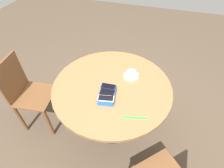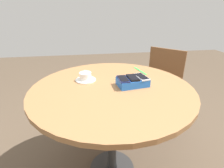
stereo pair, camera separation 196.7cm
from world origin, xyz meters
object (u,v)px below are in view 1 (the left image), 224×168
saucer (131,76)px  phone_navy (108,86)px  round_table (112,93)px  phone_white (106,98)px  chair_near_window (30,94)px  coffee_cup (132,74)px  lanyard_strap (136,118)px  phone_box (107,95)px  phone_black (108,92)px

saucer → phone_navy: bearing=148.7°
round_table → phone_white: bearing=-177.2°
chair_near_window → coffee_cup: bearing=-74.7°
phone_white → coffee_cup: 0.40m
saucer → chair_near_window: chair_near_window is taller
lanyard_strap → round_table: bearing=44.6°
phone_navy → chair_near_window: 0.97m
phone_box → coffee_cup: bearing=-24.5°
phone_black → phone_navy: (0.07, 0.01, -0.00)m
phone_navy → saucer: (0.25, -0.15, -0.05)m
saucer → chair_near_window: (-0.29, 1.05, -0.30)m
round_table → saucer: size_ratio=7.41×
phone_white → lanyard_strap: 0.28m
phone_box → phone_black: size_ratio=1.76×
phone_box → saucer: (0.32, -0.14, -0.02)m
phone_box → chair_near_window: size_ratio=0.24×
chair_near_window → phone_white: bearing=-95.7°
coffee_cup → chair_near_window: bearing=105.3°
phone_white → chair_near_window: (0.09, 0.93, -0.35)m
phone_black → phone_white: bearing=-174.5°
lanyard_strap → coffee_cup: bearing=16.5°
phone_white → lanyard_strap: (-0.08, -0.27, -0.05)m
coffee_cup → chair_near_window: size_ratio=0.13×
phone_navy → saucer: size_ratio=0.88×
phone_black → coffee_cup: 0.35m
lanyard_strap → phone_black: bearing=62.9°
phone_box → phone_navy: phone_navy is taller
round_table → coffee_cup: coffee_cup is taller
round_table → phone_box: phone_box is taller
round_table → chair_near_window: bearing=97.1°
phone_navy → saucer: 0.29m
phone_navy → phone_box: bearing=-172.4°
phone_box → coffee_cup: 0.35m
chair_near_window → round_table: bearing=-82.9°
phone_box → phone_navy: size_ratio=1.69×
round_table → chair_near_window: (-0.11, 0.91, -0.20)m
phone_white → coffee_cup: bearing=-19.1°
phone_white → chair_near_window: 0.99m
round_table → phone_white: (-0.21, -0.01, 0.15)m
phone_navy → coffee_cup: same height
phone_box → saucer: bearing=-24.0°
phone_box → phone_black: phone_black is taller
round_table → phone_black: bearing=-178.4°
coffee_cup → saucer: bearing=91.6°
phone_white → chair_near_window: bearing=84.3°
coffee_cup → round_table: bearing=140.8°
phone_box → lanyard_strap: phone_box is taller
saucer → coffee_cup: (0.00, -0.00, 0.03)m
round_table → phone_white: phone_white is taller
phone_black → lanyard_strap: 0.31m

